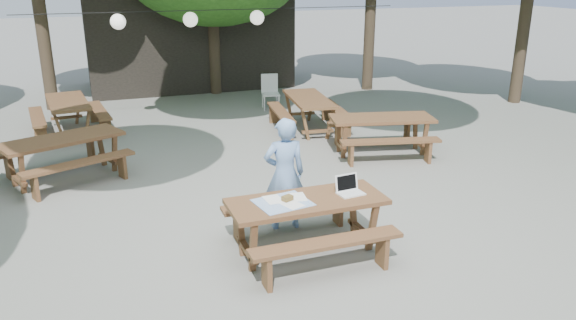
% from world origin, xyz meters
% --- Properties ---
extents(ground, '(80.00, 80.00, 0.00)m').
position_xyz_m(ground, '(0.00, 0.00, 0.00)').
color(ground, slate).
rests_on(ground, ground).
extents(pavilion, '(6.00, 3.00, 2.80)m').
position_xyz_m(pavilion, '(0.50, 10.50, 1.40)').
color(pavilion, black).
rests_on(pavilion, ground).
extents(main_picnic_table, '(2.00, 1.58, 0.75)m').
position_xyz_m(main_picnic_table, '(-0.15, -1.12, 0.39)').
color(main_picnic_table, brown).
rests_on(main_picnic_table, ground).
extents(picnic_table_nw, '(2.36, 2.18, 0.75)m').
position_xyz_m(picnic_table_nw, '(-3.11, 2.86, 0.39)').
color(picnic_table_nw, brown).
rests_on(picnic_table_nw, ground).
extents(picnic_table_ne, '(2.21, 1.98, 0.75)m').
position_xyz_m(picnic_table_ne, '(2.78, 2.23, 0.39)').
color(picnic_table_ne, brown).
rests_on(picnic_table_ne, ground).
extents(picnic_table_far_w, '(1.78, 2.07, 0.75)m').
position_xyz_m(picnic_table_far_w, '(-3.05, 5.90, 0.39)').
color(picnic_table_far_w, brown).
rests_on(picnic_table_far_w, ground).
extents(picnic_table_far_e, '(1.82, 2.09, 0.75)m').
position_xyz_m(picnic_table_far_e, '(2.08, 4.34, 0.39)').
color(picnic_table_far_e, brown).
rests_on(picnic_table_far_e, ground).
extents(woman, '(0.62, 0.45, 1.61)m').
position_xyz_m(woman, '(-0.15, -0.29, 0.81)').
color(woman, '#7298D0').
rests_on(woman, ground).
extents(plastic_chair, '(0.51, 0.51, 0.90)m').
position_xyz_m(plastic_chair, '(1.89, 6.54, 0.26)').
color(plastic_chair, silver).
rests_on(plastic_chair, ground).
extents(laptop, '(0.36, 0.29, 0.24)m').
position_xyz_m(laptop, '(0.44, -1.10, 0.81)').
color(laptop, white).
rests_on(laptop, main_picnic_table).
extents(tabletop_clutter, '(0.73, 0.65, 0.08)m').
position_xyz_m(tabletop_clutter, '(-0.45, -1.11, 0.76)').
color(tabletop_clutter, '#3B75CB').
rests_on(tabletop_clutter, main_picnic_table).
extents(paper_lanterns, '(9.00, 0.34, 0.38)m').
position_xyz_m(paper_lanterns, '(-0.19, 6.00, 2.40)').
color(paper_lanterns, black).
rests_on(paper_lanterns, ground).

